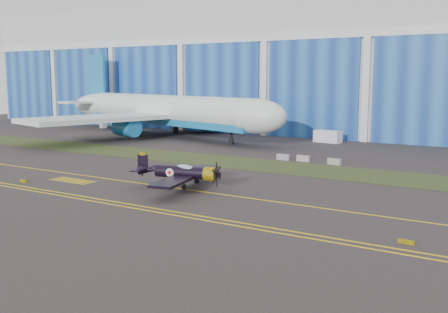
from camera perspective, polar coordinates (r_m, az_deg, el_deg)
The scene contains 16 objects.
ground at distance 60.66m, azimuth 1.18°, elevation -3.12°, with size 260.00×260.00×0.00m, color #37302F.
grass_median at distance 72.84m, azimuth 6.82°, elevation -1.20°, with size 260.00×10.00×0.02m, color #475128.
hangar at distance 126.59m, azimuth 18.28°, elevation 9.33°, with size 220.00×45.70×30.00m.
taxiway_centreline at distance 56.51m, azimuth -1.42°, elevation -3.98°, with size 200.00×0.20×0.02m, color yellow.
edge_line_near at distance 49.07m, azimuth -7.55°, elevation -5.98°, with size 80.00×0.20×0.02m, color yellow.
edge_line_far at distance 49.82m, azimuth -6.82°, elevation -5.75°, with size 80.00×0.20×0.02m, color yellow.
hold_short_ladder at distance 65.83m, azimuth -16.17°, elevation -2.53°, with size 6.00×2.40×0.02m, color yellow, non-canonical shape.
guard_board_left at distance 66.42m, azimuth -20.99°, elevation -2.52°, with size 1.20×0.15×0.35m, color yellow.
guard_board_right at distance 41.75m, azimuth 19.22°, elevation -8.76°, with size 1.20×0.15×0.35m, color yellow.
warbird at distance 58.00m, azimuth -4.71°, elevation -1.70°, with size 13.73×15.50×3.99m.
jetliner at distance 111.81m, azimuth -6.30°, elevation 8.55°, with size 84.32×76.67×24.81m.
shipping_container at distance 102.68m, azimuth 11.23°, elevation 2.15°, with size 5.29×2.12×2.29m, color white.
cart at distance 133.75m, azimuth -13.02°, elevation 3.31°, with size 2.02×1.21×1.21m, color silver.
barrier_a at distance 79.48m, azimuth 6.46°, elevation -0.06°, with size 2.00×0.60×0.90m, color gray.
barrier_b at distance 78.57m, azimuth 8.64°, elevation -0.21°, with size 2.00×0.60×0.90m, color #A09C94.
barrier_c at distance 76.31m, azimuth 11.92°, elevation -0.55°, with size 2.00×0.60×0.90m, color gray.
Camera 1 is at (30.34, -51.09, 12.24)m, focal length 42.00 mm.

